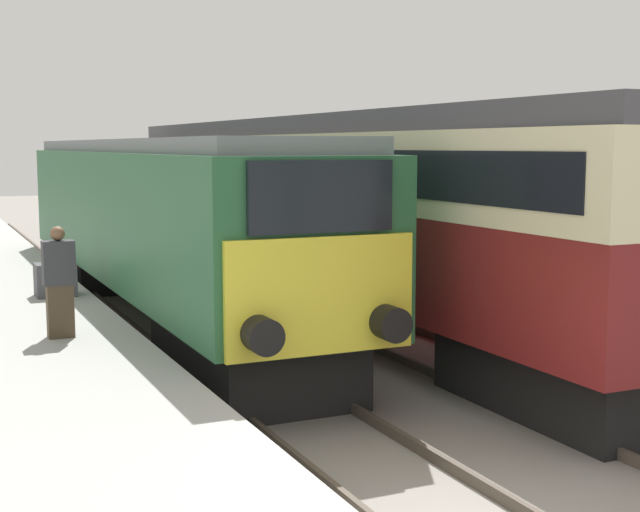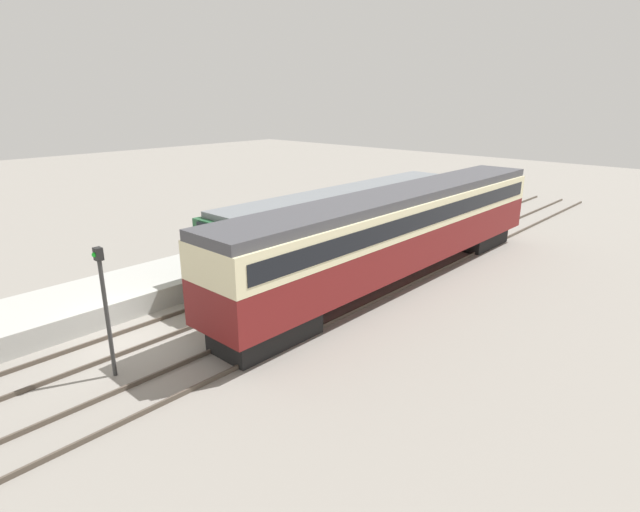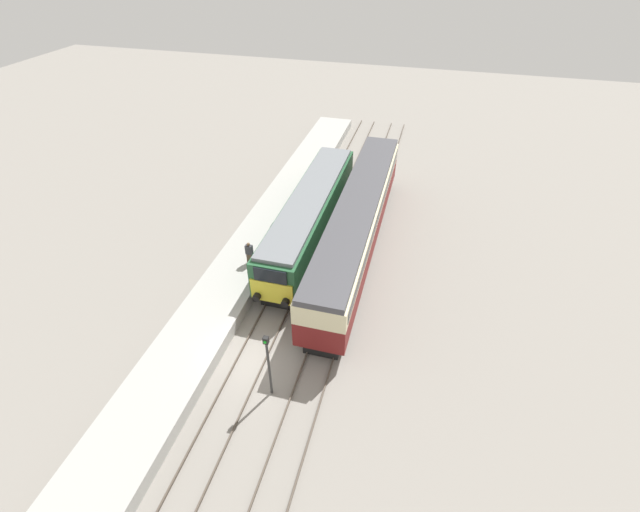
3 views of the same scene
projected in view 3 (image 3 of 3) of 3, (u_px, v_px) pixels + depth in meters
ground_plane at (251, 360)px, 22.22m from camera, size 120.00×120.00×0.00m
platform_left at (250, 253)px, 28.74m from camera, size 3.50×50.00×0.83m
rails_near_track at (283, 295)px, 25.99m from camera, size 1.51×60.00×0.14m
rails_far_track at (337, 306)px, 25.29m from camera, size 1.50×60.00×0.14m
locomotive at (311, 214)px, 29.53m from camera, size 2.70×16.13×3.66m
passenger_carriage at (358, 220)px, 28.20m from camera, size 2.75×20.07×4.12m
person_on_platform at (249, 253)px, 26.78m from camera, size 0.44×0.26×1.59m
signal_post at (268, 361)px, 19.25m from camera, size 0.24×0.28×3.96m
luggage_crate at (276, 229)px, 29.78m from camera, size 0.70×0.56×0.60m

